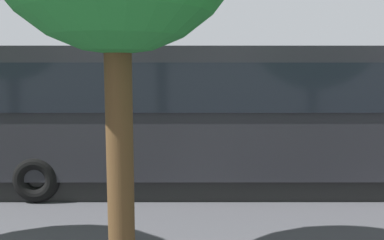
% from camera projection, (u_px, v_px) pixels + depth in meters
% --- Properties ---
extents(ground_plane, '(80.00, 80.00, 0.00)m').
position_uv_depth(ground_plane, '(195.00, 149.00, 14.55)').
color(ground_plane, '#424247').
extents(tour_bus, '(11.35, 2.62, 3.25)m').
position_uv_depth(tour_bus, '(221.00, 118.00, 9.65)').
color(tour_bus, '#26262B').
rests_on(tour_bus, ground_plane).
extents(spectator_far_left, '(0.57, 0.31, 1.69)m').
position_uv_depth(spectator_far_left, '(285.00, 130.00, 12.11)').
color(spectator_far_left, '#473823').
rests_on(spectator_far_left, ground_plane).
extents(spectator_left, '(0.58, 0.37, 1.73)m').
position_uv_depth(spectator_left, '(256.00, 129.00, 12.23)').
color(spectator_left, '#473823').
rests_on(spectator_left, ground_plane).
extents(spectator_centre, '(0.58, 0.36, 1.76)m').
position_uv_depth(spectator_centre, '(216.00, 129.00, 12.10)').
color(spectator_centre, black).
rests_on(spectator_centre, ground_plane).
extents(spectator_right, '(0.58, 0.34, 1.68)m').
position_uv_depth(spectator_right, '(185.00, 132.00, 11.86)').
color(spectator_right, black).
rests_on(spectator_right, ground_plane).
extents(spectator_far_right, '(0.58, 0.34, 1.67)m').
position_uv_depth(spectator_far_right, '(157.00, 130.00, 12.24)').
color(spectator_far_right, '#473823').
rests_on(spectator_far_right, ground_plane).
extents(parked_motorcycle_silver, '(2.05, 0.58, 0.99)m').
position_uv_depth(parked_motorcycle_silver, '(361.00, 151.00, 11.68)').
color(parked_motorcycle_silver, black).
rests_on(parked_motorcycle_silver, ground_plane).
extents(stunt_motorcycle, '(1.91, 0.80, 1.82)m').
position_uv_depth(stunt_motorcycle, '(146.00, 115.00, 15.96)').
color(stunt_motorcycle, black).
rests_on(stunt_motorcycle, ground_plane).
extents(traffic_cone, '(0.34, 0.34, 0.63)m').
position_uv_depth(traffic_cone, '(207.00, 129.00, 17.07)').
color(traffic_cone, orange).
rests_on(traffic_cone, ground_plane).
extents(bay_line_a, '(0.23, 4.07, 0.01)m').
position_uv_depth(bay_line_a, '(284.00, 144.00, 15.33)').
color(bay_line_a, white).
rests_on(bay_line_a, ground_plane).
extents(bay_line_b, '(0.22, 3.68, 0.01)m').
position_uv_depth(bay_line_b, '(215.00, 144.00, 15.33)').
color(bay_line_b, white).
rests_on(bay_line_b, ground_plane).
extents(bay_line_c, '(0.22, 3.62, 0.01)m').
position_uv_depth(bay_line_c, '(146.00, 144.00, 15.32)').
color(bay_line_c, white).
rests_on(bay_line_c, ground_plane).
extents(bay_line_d, '(0.25, 4.58, 0.01)m').
position_uv_depth(bay_line_d, '(77.00, 145.00, 15.32)').
color(bay_line_d, white).
rests_on(bay_line_d, ground_plane).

